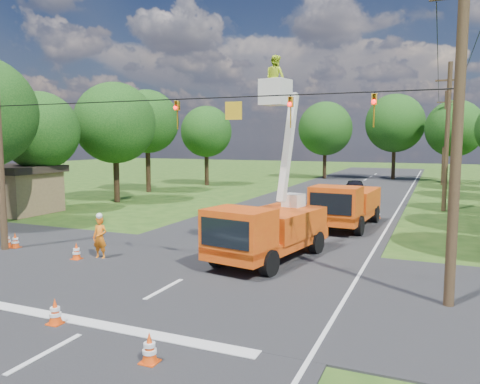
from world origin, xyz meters
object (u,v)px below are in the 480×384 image
at_px(traffic_cone_1, 149,348).
at_px(tree_far_a, 325,129).
at_px(traffic_cone_3, 323,231).
at_px(traffic_cone_7, 378,213).
at_px(pole_right_near, 457,132).
at_px(pole_right_mid, 447,136).
at_px(tree_left_e, 147,122).
at_px(tree_left_c, 39,131).
at_px(second_truck, 346,205).
at_px(shed, 14,189).
at_px(traffic_cone_6, 7,240).
at_px(tree_far_c, 455,129).
at_px(tree_left_d, 115,123).
at_px(tree_far_b, 395,123).
at_px(distant_car, 355,188).
at_px(traffic_cone_4, 76,251).
at_px(traffic_cone_2, 272,240).
at_px(tree_left_f, 206,132).
at_px(traffic_cone_0, 55,312).
at_px(traffic_cone_5, 15,241).
at_px(pole_right_far, 444,137).
at_px(ground_worker, 100,238).
at_px(bucket_truck, 268,219).

bearing_deg(traffic_cone_1, tree_far_a, 98.54).
bearing_deg(traffic_cone_3, tree_far_a, 102.75).
relative_size(traffic_cone_7, pole_right_near, 0.07).
xyz_separation_m(pole_right_mid, tree_left_e, (-25.30, 2.00, 1.38)).
bearing_deg(tree_left_c, traffic_cone_1, -39.19).
distance_m(second_truck, shed, 21.67).
bearing_deg(traffic_cone_6, traffic_cone_1, -29.14).
height_order(tree_left_c, tree_left_e, tree_left_e).
distance_m(tree_far_a, tree_far_c, 14.53).
distance_m(tree_left_d, tree_far_c, 36.46).
relative_size(traffic_cone_1, tree_far_b, 0.07).
height_order(tree_left_d, tree_far_b, tree_far_b).
bearing_deg(traffic_cone_7, tree_far_c, 79.95).
height_order(distant_car, pole_right_near, pole_right_near).
bearing_deg(shed, tree_far_a, 69.62).
distance_m(traffic_cone_6, tree_left_c, 12.01).
height_order(traffic_cone_4, traffic_cone_6, same).
bearing_deg(tree_left_e, traffic_cone_7, -18.07).
distance_m(pole_right_near, tree_left_c, 26.57).
bearing_deg(traffic_cone_2, traffic_cone_6, -157.25).
distance_m(distant_car, tree_far_c, 18.84).
height_order(traffic_cone_7, tree_left_f, tree_left_f).
xyz_separation_m(pole_right_near, pole_right_mid, (0.00, 20.00, 0.00)).
bearing_deg(pole_right_near, traffic_cone_1, -133.41).
relative_size(distant_car, tree_left_f, 0.51).
height_order(traffic_cone_0, traffic_cone_5, same).
relative_size(pole_right_far, tree_left_e, 1.06).
height_order(pole_right_mid, tree_left_c, pole_right_mid).
xyz_separation_m(second_truck, tree_left_c, (-19.93, -2.21, 4.14)).
bearing_deg(tree_far_b, tree_left_f, -139.88).
bearing_deg(traffic_cone_5, second_truck, 40.19).
bearing_deg(traffic_cone_0, pole_right_far, 78.10).
bearing_deg(traffic_cone_0, tree_left_e, 119.65).
distance_m(ground_worker, tree_far_c, 44.17).
relative_size(pole_right_mid, shed, 1.82).
xyz_separation_m(ground_worker, tree_far_b, (7.61, 44.54, 5.93)).
distance_m(distant_car, traffic_cone_7, 11.22).
xyz_separation_m(tree_left_c, tree_far_c, (26.00, 33.00, 0.62)).
height_order(tree_left_e, tree_far_a, tree_far_a).
bearing_deg(traffic_cone_1, second_truck, 86.74).
xyz_separation_m(bucket_truck, traffic_cone_5, (-11.22, -2.37, -1.37)).
height_order(traffic_cone_3, tree_left_d, tree_left_d).
relative_size(traffic_cone_2, traffic_cone_3, 1.00).
distance_m(distant_car, traffic_cone_4, 26.76).
distance_m(traffic_cone_6, pole_right_far, 43.89).
xyz_separation_m(second_truck, shed, (-21.43, -3.21, 0.32)).
bearing_deg(tree_left_f, pole_right_near, -52.16).
relative_size(shed, tree_left_e, 0.58).
relative_size(traffic_cone_4, tree_left_e, 0.08).
bearing_deg(tree_left_e, tree_far_c, 37.25).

